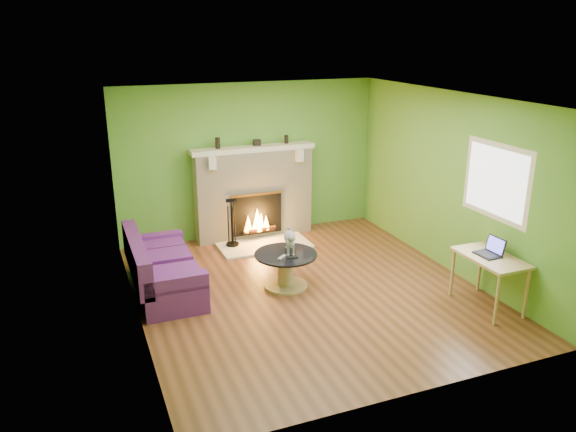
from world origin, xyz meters
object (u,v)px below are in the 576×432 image
at_px(desk, 490,263).
at_px(sofa, 161,270).
at_px(coffee_table, 286,267).
at_px(cat, 290,240).

bearing_deg(desk, sofa, 152.27).
distance_m(sofa, desk, 4.32).
xyz_separation_m(coffee_table, cat, (0.08, 0.05, 0.38)).
distance_m(coffee_table, desk, 2.68).
height_order(sofa, cat, cat).
bearing_deg(cat, sofa, -177.52).
height_order(sofa, coffee_table, sofa).
relative_size(sofa, coffee_table, 2.03).
bearing_deg(coffee_table, sofa, 163.32).
distance_m(sofa, cat, 1.80).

